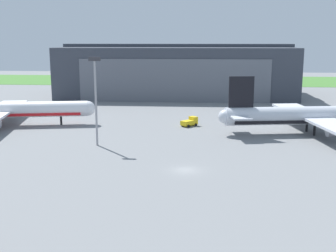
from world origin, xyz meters
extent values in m
plane|color=slate|center=(0.00, 0.00, 0.00)|extent=(440.00, 440.00, 0.00)
cube|color=#467D34|center=(0.00, 159.35, 0.04)|extent=(440.00, 56.00, 0.08)
cube|color=#383D47|center=(-6.99, 99.56, 9.37)|extent=(87.68, 40.55, 18.74)
cube|color=slate|center=(-6.99, 79.13, 7.49)|extent=(66.63, 0.30, 14.99)
cube|color=#383D47|center=(-6.99, 99.56, 19.34)|extent=(87.68, 9.73, 1.20)
cylinder|color=silver|center=(-47.88, 33.93, 4.21)|extent=(43.14, 11.73, 3.96)
sphere|color=silver|center=(-26.67, 37.84, 4.21)|extent=(3.81, 3.81, 3.81)
cube|color=red|center=(-47.88, 33.93, 3.12)|extent=(39.76, 11.15, 0.69)
cube|color=silver|center=(-50.49, 43.31, 3.71)|extent=(9.91, 18.19, 0.56)
cylinder|color=gray|center=(-49.46, 42.10, 2.32)|extent=(4.10, 2.83, 2.18)
cylinder|color=black|center=(-33.46, 36.59, 1.11)|extent=(0.56, 0.56, 2.22)
cylinder|color=silver|center=(29.92, 31.23, 4.36)|extent=(44.37, 11.29, 4.17)
sphere|color=silver|center=(8.07, 27.64, 4.36)|extent=(3.25, 3.25, 3.25)
cube|color=black|center=(29.92, 31.23, 3.21)|extent=(40.88, 10.76, 0.73)
cube|color=black|center=(11.57, 28.22, 9.99)|extent=(5.75, 1.33, 7.09)
cube|color=silver|center=(11.20, 25.00, 4.78)|extent=(4.88, 6.41, 0.28)
cube|color=silver|center=(10.19, 31.15, 4.78)|extent=(4.88, 6.41, 0.28)
cube|color=silver|center=(30.77, 20.59, 3.84)|extent=(10.07, 19.89, 0.56)
cube|color=silver|center=(27.32, 41.59, 3.84)|extent=(10.07, 19.89, 0.56)
cylinder|color=gray|center=(31.31, 22.21, 2.39)|extent=(4.28, 2.91, 2.29)
cylinder|color=gray|center=(28.35, 40.22, 2.39)|extent=(4.28, 2.91, 2.29)
cylinder|color=black|center=(28.52, 28.78, 1.14)|extent=(0.56, 0.56, 2.28)
cylinder|color=black|center=(27.81, 33.11, 1.14)|extent=(0.56, 0.56, 2.28)
cube|color=yellow|center=(0.58, 38.51, 1.33)|extent=(2.44, 2.42, 1.95)
cube|color=yellow|center=(-0.93, 36.94, 0.93)|extent=(3.53, 3.55, 1.15)
cylinder|color=black|center=(1.26, 37.62, 0.35)|extent=(0.67, 0.68, 0.70)
cylinder|color=black|center=(-0.34, 39.16, 0.35)|extent=(0.67, 0.68, 0.70)
cylinder|color=black|center=(-0.56, 35.73, 0.35)|extent=(0.67, 0.68, 0.70)
cylinder|color=black|center=(-2.16, 37.27, 0.35)|extent=(0.67, 0.68, 0.70)
cylinder|color=#99999E|center=(-19.02, 15.95, 8.72)|extent=(0.44, 0.44, 17.44)
cube|color=#333338|center=(-19.02, 15.95, 17.84)|extent=(2.40, 0.50, 0.80)
camera|label=1|loc=(2.35, -69.57, 21.81)|focal=45.85mm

